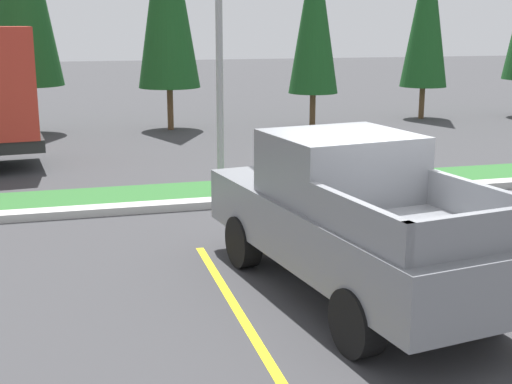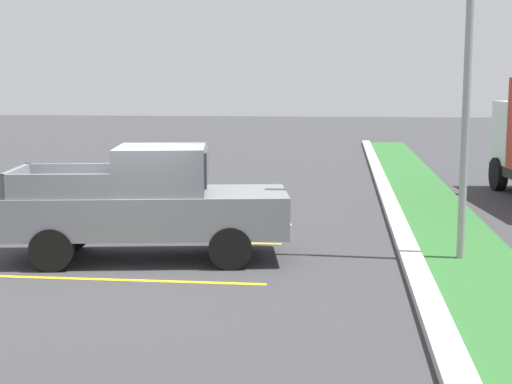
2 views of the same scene
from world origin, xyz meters
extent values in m
plane|color=#38383A|center=(0.00, 0.00, 0.00)|extent=(120.00, 120.00, 0.00)
cube|color=yellow|center=(-2.00, 0.12, 0.00)|extent=(0.12, 4.80, 0.01)
cube|color=yellow|center=(1.10, 0.12, 0.00)|extent=(0.12, 4.80, 0.01)
cube|color=#B2B2AD|center=(0.00, 5.00, 0.07)|extent=(56.00, 0.40, 0.15)
cube|color=#2D662D|center=(0.00, 6.10, 0.03)|extent=(56.00, 1.80, 0.06)
cylinder|color=black|center=(-1.53, 1.52, 0.38)|extent=(0.40, 0.79, 0.76)
cylinder|color=black|center=(0.15, 1.78, 0.38)|extent=(0.40, 0.79, 0.76)
cylinder|color=black|center=(-1.05, -1.54, 0.38)|extent=(0.40, 0.79, 0.76)
cylinder|color=black|center=(0.63, -1.28, 0.38)|extent=(0.40, 0.79, 0.76)
cube|color=slate|center=(-0.45, 0.12, 0.88)|extent=(2.69, 5.43, 0.76)
cube|color=slate|center=(-0.50, 0.42, 1.68)|extent=(1.99, 1.86, 0.84)
cube|color=#2D3842|center=(-0.63, 1.23, 1.73)|extent=(1.61, 0.31, 0.63)
cube|color=slate|center=(-1.06, -1.45, 1.48)|extent=(0.40, 1.89, 0.44)
cube|color=slate|center=(0.62, -1.18, 1.48)|extent=(0.40, 1.89, 0.44)
cube|color=slate|center=(-0.08, -2.20, 1.48)|extent=(1.79, 0.38, 0.44)
cube|color=silver|center=(-0.85, 2.64, 0.64)|extent=(1.81, 0.44, 0.28)
cylinder|color=black|center=(-10.43, 8.46, 0.50)|extent=(1.03, 0.40, 1.00)
cylinder|color=gray|center=(-0.92, 5.90, 3.32)|extent=(0.14, 0.14, 6.65)
camera|label=1|loc=(-3.88, -7.96, 3.49)|focal=49.20mm
camera|label=2|loc=(12.82, 3.70, 3.25)|focal=52.38mm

